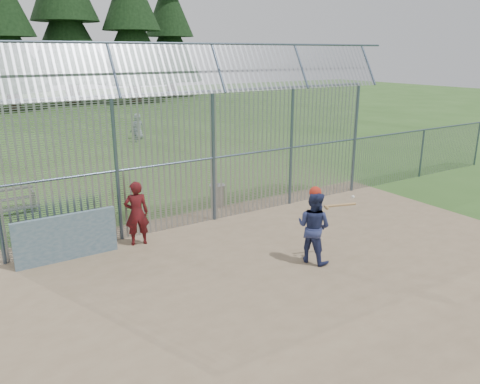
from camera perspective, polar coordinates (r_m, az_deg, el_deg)
ground at (r=12.11m, az=5.14°, el=-8.22°), size 120.00×120.00×0.00m
dirt_infield at (r=11.75m, az=6.64°, el=-9.02°), size 14.00×10.00×0.02m
dugout_wall at (r=12.57m, az=-20.40°, el=-5.21°), size 2.50×0.12×1.20m
batter at (r=11.74m, az=8.97°, el=-4.23°), size 0.96×1.07×1.83m
onlooker at (r=12.93m, az=-12.49°, el=-2.54°), size 0.72×0.55×1.78m
bg_kid_standing at (r=29.17m, az=-12.34°, el=7.82°), size 0.80×0.57×1.55m
bg_kid_seated at (r=28.28m, az=-12.73°, el=6.97°), size 0.63×0.53×1.01m
batting_gear at (r=11.54m, az=9.69°, el=-0.29°), size 1.51×0.45×0.60m
trash_can at (r=16.04m, az=-2.79°, el=-0.38°), size 0.56×0.56×0.82m
backstop_fence at (r=15.07m, az=2.90°, el=6.25°), size 20.09×0.81×5.30m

